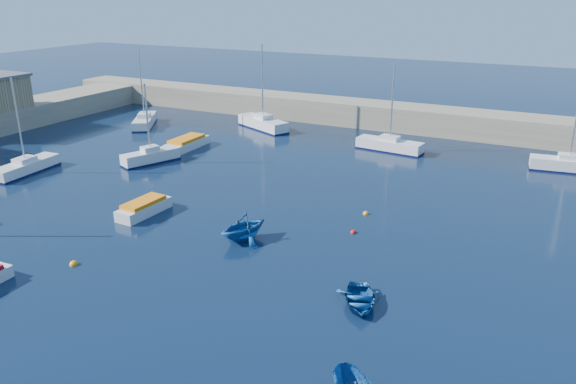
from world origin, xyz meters
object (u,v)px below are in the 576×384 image
at_px(sailboat_2, 26,167).
at_px(motorboat_1, 144,208).
at_px(dinghy_center, 359,299).
at_px(sailboat_3, 151,156).
at_px(dinghy_left, 243,227).
at_px(sailboat_4, 145,121).
at_px(motorboat_2, 187,143).
at_px(sailboat_5, 263,123).
at_px(sailboat_6, 389,145).
at_px(sailboat_7, 568,164).

distance_m(sailboat_2, motorboat_1, 15.35).
bearing_deg(sailboat_2, dinghy_center, -17.17).
distance_m(sailboat_3, dinghy_left, 18.99).
bearing_deg(sailboat_3, dinghy_left, -10.91).
xyz_separation_m(sailboat_4, motorboat_2, (10.00, -5.57, -0.07)).
relative_size(dinghy_center, dinghy_left, 0.95).
bearing_deg(dinghy_left, motorboat_1, -161.76).
xyz_separation_m(sailboat_5, dinghy_left, (13.23, -26.14, 0.22)).
distance_m(sailboat_6, dinghy_left, 23.91).
xyz_separation_m(sailboat_2, motorboat_1, (15.11, -2.71, -0.06)).
xyz_separation_m(sailboat_5, sailboat_7, (30.85, -1.62, -0.06)).
relative_size(sailboat_4, dinghy_center, 2.67).
height_order(sailboat_2, dinghy_center, sailboat_2).
bearing_deg(dinghy_left, sailboat_3, 168.75).
relative_size(motorboat_1, dinghy_center, 1.33).
relative_size(sailboat_7, motorboat_2, 1.52).
bearing_deg(dinghy_center, sailboat_5, 103.98).
xyz_separation_m(sailboat_6, dinghy_left, (-2.04, -23.83, 0.29)).
relative_size(sailboat_2, sailboat_7, 1.00).
distance_m(sailboat_3, sailboat_7, 36.43).
relative_size(sailboat_7, dinghy_left, 2.40).
xyz_separation_m(motorboat_1, dinghy_center, (17.47, -4.52, -0.15)).
relative_size(sailboat_6, dinghy_left, 2.50).
relative_size(motorboat_2, dinghy_left, 1.58).
relative_size(sailboat_4, sailboat_6, 1.02).
bearing_deg(dinghy_center, sailboat_7, 50.87).
bearing_deg(dinghy_center, sailboat_2, 144.92).
relative_size(sailboat_4, motorboat_1, 2.01).
xyz_separation_m(sailboat_6, motorboat_2, (-18.01, -8.04, -0.08)).
xyz_separation_m(sailboat_3, sailboat_5, (2.70, 15.81, 0.06)).
xyz_separation_m(sailboat_2, sailboat_5, (10.22, 22.93, 0.12)).
bearing_deg(motorboat_1, sailboat_5, 103.38).
relative_size(sailboat_6, dinghy_center, 2.63).
relative_size(sailboat_6, motorboat_2, 1.59).
height_order(sailboat_2, motorboat_1, sailboat_2).
distance_m(motorboat_2, dinghy_center, 31.97).
xyz_separation_m(sailboat_4, sailboat_5, (12.74, 4.79, 0.09)).
height_order(sailboat_4, dinghy_center, sailboat_4).
height_order(sailboat_5, motorboat_2, sailboat_5).
bearing_deg(sailboat_4, dinghy_left, -70.86).
relative_size(sailboat_7, dinghy_center, 2.52).
bearing_deg(sailboat_7, motorboat_2, 97.48).
bearing_deg(dinghy_center, dinghy_left, 133.67).
height_order(sailboat_4, motorboat_2, sailboat_4).
xyz_separation_m(sailboat_3, sailboat_6, (17.98, 13.49, -0.02)).
bearing_deg(motorboat_2, motorboat_1, -64.32).
height_order(sailboat_4, sailboat_7, sailboat_4).
height_order(sailboat_3, sailboat_4, sailboat_4).
distance_m(sailboat_2, sailboat_5, 25.11).
bearing_deg(sailboat_6, sailboat_3, 132.98).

